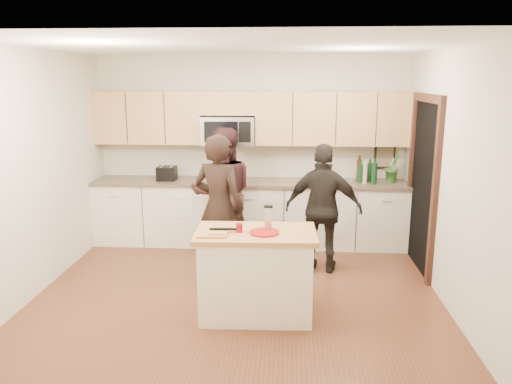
# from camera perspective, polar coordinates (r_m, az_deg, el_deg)

# --- Properties ---
(floor) EXTENTS (4.50, 4.50, 0.00)m
(floor) POSITION_cam_1_polar(r_m,az_deg,el_deg) (5.85, -2.02, -11.17)
(floor) COLOR brown
(floor) RESTS_ON ground
(room_shell) EXTENTS (4.52, 4.02, 2.71)m
(room_shell) POSITION_cam_1_polar(r_m,az_deg,el_deg) (5.38, -2.16, 5.91)
(room_shell) COLOR beige
(room_shell) RESTS_ON ground
(back_cabinetry) EXTENTS (4.50, 0.66, 0.94)m
(back_cabinetry) POSITION_cam_1_polar(r_m,az_deg,el_deg) (7.28, -0.72, -2.33)
(back_cabinetry) COLOR white
(back_cabinetry) RESTS_ON ground
(upper_cabinetry) EXTENTS (4.50, 0.33, 0.75)m
(upper_cabinetry) POSITION_cam_1_polar(r_m,az_deg,el_deg) (7.18, -0.39, 8.59)
(upper_cabinetry) COLOR tan
(upper_cabinetry) RESTS_ON ground
(microwave) EXTENTS (0.76, 0.41, 0.40)m
(microwave) POSITION_cam_1_polar(r_m,az_deg,el_deg) (7.19, -3.15, 7.04)
(microwave) COLOR silver
(microwave) RESTS_ON ground
(doorway) EXTENTS (0.06, 1.25, 2.20)m
(doorway) POSITION_cam_1_polar(r_m,az_deg,el_deg) (6.55, 18.56, 1.43)
(doorway) COLOR black
(doorway) RESTS_ON ground
(framed_picture) EXTENTS (0.30, 0.03, 0.38)m
(framed_picture) POSITION_cam_1_polar(r_m,az_deg,el_deg) (7.51, 14.50, 4.05)
(framed_picture) COLOR black
(framed_picture) RESTS_ON ground
(dish_towel) EXTENTS (0.34, 0.60, 0.48)m
(dish_towel) POSITION_cam_1_polar(r_m,az_deg,el_deg) (7.15, -8.45, -0.02)
(dish_towel) COLOR white
(dish_towel) RESTS_ON ground
(island) EXTENTS (1.22, 0.74, 0.90)m
(island) POSITION_cam_1_polar(r_m,az_deg,el_deg) (5.11, -0.02, -9.28)
(island) COLOR white
(island) RESTS_ON ground
(red_plate) EXTENTS (0.29, 0.29, 0.02)m
(red_plate) POSITION_cam_1_polar(r_m,az_deg,el_deg) (4.90, 0.96, -4.64)
(red_plate) COLOR #9A0E0E
(red_plate) RESTS_ON island
(box_grater) EXTENTS (0.09, 0.07, 0.23)m
(box_grater) POSITION_cam_1_polar(r_m,az_deg,el_deg) (4.98, 1.41, -2.82)
(box_grater) COLOR silver
(box_grater) RESTS_ON red_plate
(drink_glass) EXTENTS (0.07, 0.07, 0.09)m
(drink_glass) POSITION_cam_1_polar(r_m,az_deg,el_deg) (4.93, -1.93, -4.11)
(drink_glass) COLOR maroon
(drink_glass) RESTS_ON island
(cutting_board) EXTENTS (0.29, 0.19, 0.02)m
(cutting_board) POSITION_cam_1_polar(r_m,az_deg,el_deg) (4.84, -5.01, -4.90)
(cutting_board) COLOR #B07749
(cutting_board) RESTS_ON island
(tongs) EXTENTS (0.27, 0.04, 0.02)m
(tongs) POSITION_cam_1_polar(r_m,az_deg,el_deg) (4.94, -3.77, -4.25)
(tongs) COLOR black
(tongs) RESTS_ON cutting_board
(knife) EXTENTS (0.18, 0.03, 0.01)m
(knife) POSITION_cam_1_polar(r_m,az_deg,el_deg) (4.80, -4.61, -4.89)
(knife) COLOR silver
(knife) RESTS_ON cutting_board
(toaster) EXTENTS (0.26, 0.24, 0.20)m
(toaster) POSITION_cam_1_polar(r_m,az_deg,el_deg) (7.32, -10.15, 2.12)
(toaster) COLOR black
(toaster) RESTS_ON back_cabinetry
(bottle_cluster) EXTENTS (0.55, 0.28, 0.38)m
(bottle_cluster) POSITION_cam_1_polar(r_m,az_deg,el_deg) (7.21, 13.10, 2.40)
(bottle_cluster) COLOR black
(bottle_cluster) RESTS_ON back_cabinetry
(orchid) EXTENTS (0.32, 0.31, 0.45)m
(orchid) POSITION_cam_1_polar(r_m,az_deg,el_deg) (7.28, 15.39, 2.81)
(orchid) COLOR #3A722D
(orchid) RESTS_ON back_cabinetry
(woman_left) EXTENTS (0.75, 0.63, 1.76)m
(woman_left) POSITION_cam_1_polar(r_m,az_deg,el_deg) (5.95, -4.25, -1.77)
(woman_left) COLOR black
(woman_left) RESTS_ON ground
(woman_center) EXTENTS (0.96, 0.81, 1.76)m
(woman_center) POSITION_cam_1_polar(r_m,az_deg,el_deg) (6.67, -3.78, -0.15)
(woman_center) COLOR black
(woman_center) RESTS_ON ground
(woman_right) EXTENTS (1.00, 0.55, 1.61)m
(woman_right) POSITION_cam_1_polar(r_m,az_deg,el_deg) (6.21, 7.71, -1.91)
(woman_right) COLOR black
(woman_right) RESTS_ON ground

